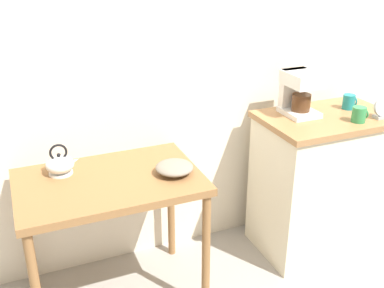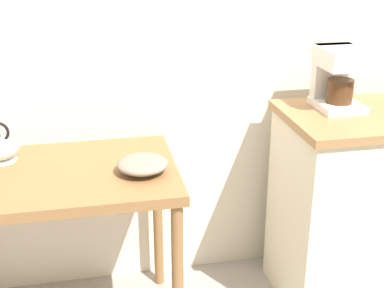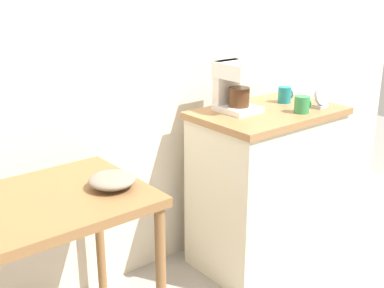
{
  "view_description": "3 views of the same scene",
  "coord_description": "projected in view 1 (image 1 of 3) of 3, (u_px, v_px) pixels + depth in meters",
  "views": [
    {
      "loc": [
        -1.13,
        -2.04,
        1.83
      ],
      "look_at": [
        -0.29,
        -0.01,
        0.87
      ],
      "focal_mm": 42.87,
      "sensor_mm": 36.0,
      "label": 1
    },
    {
      "loc": [
        -0.59,
        -1.89,
        1.59
      ],
      "look_at": [
        -0.21,
        -0.05,
        0.84
      ],
      "focal_mm": 49.49,
      "sensor_mm": 36.0,
      "label": 2
    },
    {
      "loc": [
        -1.31,
        -1.72,
        1.57
      ],
      "look_at": [
        0.01,
        -0.07,
        0.85
      ],
      "focal_mm": 46.11,
      "sensor_mm": 36.0,
      "label": 3
    }
  ],
  "objects": [
    {
      "name": "table_clock",
      "position": [
        382.0,
        109.0,
        2.65
      ],
      "size": [
        0.11,
        0.05,
        0.12
      ],
      "color": "#B2B5BA",
      "rests_on": "kitchen_counter"
    },
    {
      "name": "kitchen_counter",
      "position": [
        320.0,
        182.0,
        2.89
      ],
      "size": [
        0.79,
        0.52,
        0.9
      ],
      "color": "beige",
      "rests_on": "ground_plane"
    },
    {
      "name": "back_wall",
      "position": [
        225.0,
        24.0,
        2.67
      ],
      "size": [
        4.4,
        0.1,
        2.8
      ],
      "primitive_type": "cube",
      "color": "beige",
      "rests_on": "ground_plane"
    },
    {
      "name": "coffee_maker",
      "position": [
        299.0,
        91.0,
        2.69
      ],
      "size": [
        0.18,
        0.22,
        0.26
      ],
      "color": "white",
      "rests_on": "kitchen_counter"
    },
    {
      "name": "teakettle",
      "position": [
        60.0,
        164.0,
        2.32
      ],
      "size": [
        0.17,
        0.14,
        0.17
      ],
      "color": "white",
      "rests_on": "wooden_table"
    },
    {
      "name": "ground_plane",
      "position": [
        233.0,
        264.0,
        2.85
      ],
      "size": [
        8.0,
        8.0,
        0.0
      ],
      "primitive_type": "plane",
      "color": "gray"
    },
    {
      "name": "bowl_stoneware",
      "position": [
        174.0,
        168.0,
        2.33
      ],
      "size": [
        0.19,
        0.19,
        0.06
      ],
      "color": "gray",
      "rests_on": "wooden_table"
    },
    {
      "name": "mug_dark_teal",
      "position": [
        349.0,
        102.0,
        2.81
      ],
      "size": [
        0.08,
        0.07,
        0.09
      ],
      "color": "teal",
      "rests_on": "kitchen_counter"
    },
    {
      "name": "mug_tall_green",
      "position": [
        359.0,
        114.0,
        2.6
      ],
      "size": [
        0.09,
        0.08,
        0.09
      ],
      "color": "#338C4C",
      "rests_on": "kitchen_counter"
    },
    {
      "name": "wooden_table",
      "position": [
        110.0,
        195.0,
        2.33
      ],
      "size": [
        0.92,
        0.61,
        0.75
      ],
      "color": "olive",
      "rests_on": "ground_plane"
    }
  ]
}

